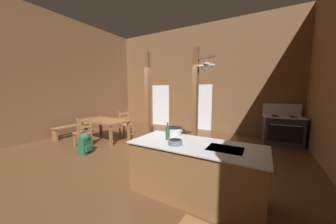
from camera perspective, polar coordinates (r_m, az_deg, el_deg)
The scene contains 17 objects.
ground_plane at distance 4.92m, azimuth -8.04°, elevation -14.62°, with size 8.97×8.40×0.10m, color brown.
wall_back at distance 8.00m, azimuth 9.13°, elevation 11.04°, with size 8.97×0.14×4.64m, color brown.
wall_left at distance 7.86m, azimuth -33.53°, elevation 10.02°, with size 0.14×8.40×4.64m, color brown.
glazed_door_back_left at distance 8.77m, azimuth -2.53°, elevation 2.30°, with size 1.00×0.01×2.05m, color white.
glazed_panel_back_right at distance 7.82m, azimuth 11.56°, elevation 1.56°, with size 0.84×0.01×2.05m, color white.
kitchen_island at distance 3.04m, azimuth 9.12°, elevation -18.70°, with size 2.16×0.97×0.90m.
stove_range at distance 6.84m, azimuth 34.14°, elevation -4.94°, with size 1.22×0.92×1.32m.
support_post_with_pot_rack at distance 4.98m, azimuth 9.54°, elevation 5.32°, with size 0.66×0.27×2.99m.
support_post_center at distance 5.60m, azimuth -6.89°, elevation 4.31°, with size 0.14×0.14×2.99m.
dining_table at distance 6.47m, azimuth -20.60°, elevation -3.25°, with size 1.74×0.98×0.74m.
ladderback_chair_near_window at distance 7.09m, azimuth -14.17°, elevation -3.76°, with size 0.56×0.56×0.95m.
ladderback_chair_by_post at distance 6.05m, azimuth -26.79°, elevation -6.21°, with size 0.52×0.52×0.95m.
bench_along_left_wall at distance 7.57m, azimuth -29.62°, elevation -4.95°, with size 0.40×1.39×0.44m.
backpack at distance 5.39m, azimuth -26.24°, elevation -9.26°, with size 0.34×0.36×0.60m.
stockpot_on_counter at distance 3.30m, azimuth 2.02°, elevation -6.60°, with size 0.37×0.30×0.17m.
mixing_bowl_on_counter at distance 2.79m, azimuth 2.48°, elevation -10.14°, with size 0.23×0.23×0.08m.
bottle_tall_on_counter at distance 3.04m, azimuth -0.13°, elevation -7.09°, with size 0.07×0.07×0.31m.
Camera 1 is at (2.81, -3.60, 1.77)m, focal length 18.04 mm.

